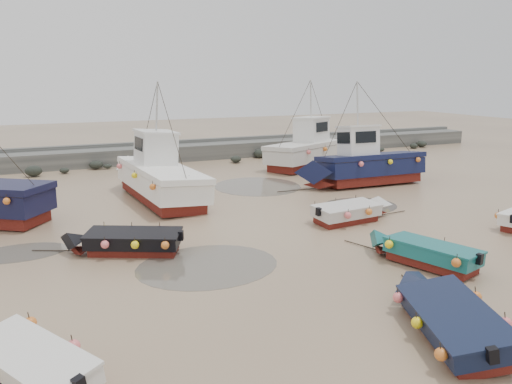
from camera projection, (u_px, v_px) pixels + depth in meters
ground at (292, 247)px, 19.42m from camera, size 120.00×120.00×0.00m
seawall at (162, 153)px, 38.92m from camera, size 60.00×4.92×1.50m
puddle_a at (208, 265)px, 17.54m from camera, size 5.05×5.05×0.01m
puddle_b at (360, 206)px, 25.67m from camera, size 3.90×3.90×0.01m
puddle_c at (19, 253)px, 18.80m from camera, size 3.48×3.48×0.01m
puddle_d at (257, 186)px, 30.22m from camera, size 5.22×5.22×0.01m
dinghy_0 at (27, 355)px, 10.91m from camera, size 3.32×5.19×1.43m
dinghy_1 at (451, 313)px, 12.87m from camera, size 3.20×5.89×1.43m
dinghy_2 at (422, 249)px, 17.57m from camera, size 2.64×5.25×1.43m
dinghy_4 at (124, 239)px, 18.71m from camera, size 5.45×3.18×1.43m
dinghy_5 at (352, 209)px, 22.81m from camera, size 5.34×2.10×1.43m
cabin_boat_1 at (156, 175)px, 26.91m from camera, size 3.62×11.20×6.22m
cabin_boat_2 at (364, 163)px, 30.27m from camera, size 9.66×3.02×6.22m
cabin_boat_3 at (310, 149)px, 36.29m from camera, size 9.18×5.65×6.22m
person at (189, 212)px, 24.50m from camera, size 0.80×0.73×1.83m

